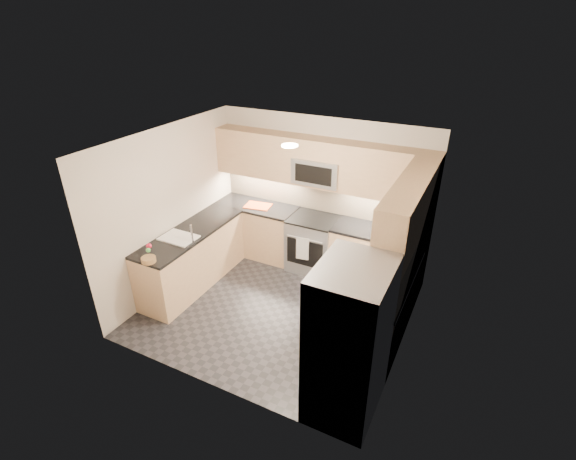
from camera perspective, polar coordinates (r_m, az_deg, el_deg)
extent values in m
cube|color=black|center=(6.27, -1.46, -10.70)|extent=(3.60, 3.20, 0.00)
cube|color=beige|center=(5.11, -1.80, 11.87)|extent=(3.60, 3.20, 0.02)
cube|color=beige|center=(6.90, 4.69, 5.04)|extent=(3.60, 0.02, 2.50)
cube|color=beige|center=(4.46, -11.47, -9.27)|extent=(3.60, 0.02, 2.50)
cube|color=beige|center=(6.55, -15.66, 2.79)|extent=(0.02, 3.20, 2.50)
cube|color=beige|center=(5.09, 16.61, -4.85)|extent=(0.02, 3.20, 2.50)
cube|color=tan|center=(7.43, -4.22, 0.00)|extent=(1.42, 0.60, 0.90)
cube|color=tan|center=(6.71, 12.07, -3.88)|extent=(1.42, 0.60, 0.90)
cube|color=tan|center=(5.71, 12.87, -10.25)|extent=(0.60, 1.70, 0.90)
cube|color=tan|center=(6.73, -12.88, -3.86)|extent=(0.60, 2.00, 0.90)
cube|color=black|center=(7.23, -4.35, 3.30)|extent=(1.42, 0.63, 0.04)
cube|color=black|center=(6.48, 12.48, -0.33)|extent=(1.42, 0.63, 0.04)
cube|color=black|center=(5.44, 13.38, -6.33)|extent=(0.63, 1.70, 0.04)
cube|color=black|center=(6.51, -13.31, -0.32)|extent=(0.63, 2.00, 0.04)
cube|color=tan|center=(6.54, 4.29, 9.17)|extent=(3.60, 0.35, 0.75)
cube|color=tan|center=(5.09, 16.19, 2.58)|extent=(0.35, 1.95, 0.75)
cube|color=tan|center=(6.91, 4.65, 4.61)|extent=(3.60, 0.01, 0.51)
cube|color=tan|center=(5.51, 17.44, -3.04)|extent=(0.01, 2.30, 0.51)
cube|color=#96989D|center=(6.97, 3.42, -1.91)|extent=(0.76, 0.65, 0.91)
cube|color=black|center=(6.76, 3.52, 1.48)|extent=(0.76, 0.65, 0.03)
cube|color=black|center=(6.72, 2.28, -3.19)|extent=(0.62, 0.02, 0.45)
cylinder|color=#B2B5BA|center=(6.57, 2.25, -1.25)|extent=(0.60, 0.02, 0.02)
cube|color=#94969B|center=(6.56, 4.16, 8.08)|extent=(0.76, 0.40, 0.40)
cube|color=black|center=(6.38, 3.44, 7.54)|extent=(0.60, 0.01, 0.28)
cube|color=#9E9FA6|center=(4.45, 8.32, -14.90)|extent=(0.70, 0.90, 1.80)
cylinder|color=#B2B5BA|center=(4.38, 2.84, -14.51)|extent=(0.02, 0.02, 1.20)
cylinder|color=#B2B5BA|center=(4.64, 4.71, -11.81)|extent=(0.02, 0.02, 1.20)
cube|color=white|center=(6.36, -14.66, -1.58)|extent=(0.52, 0.38, 0.16)
cylinder|color=silver|center=(6.11, -13.02, -0.49)|extent=(0.03, 0.03, 0.28)
cylinder|color=#61BB50|center=(6.34, 17.37, -0.68)|extent=(0.28, 0.28, 0.15)
cube|color=#D94414|center=(7.17, -4.13, 3.32)|extent=(0.48, 0.37, 0.01)
cylinder|color=#A57D4D|center=(5.84, -18.53, -3.86)|extent=(0.24, 0.24, 0.07)
sphere|color=red|center=(6.00, -18.48, -2.09)|extent=(0.08, 0.08, 0.08)
sphere|color=green|center=(5.90, -18.56, -2.63)|extent=(0.06, 0.06, 0.06)
cube|color=silver|center=(6.64, 1.99, -2.57)|extent=(0.21, 0.05, 0.39)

